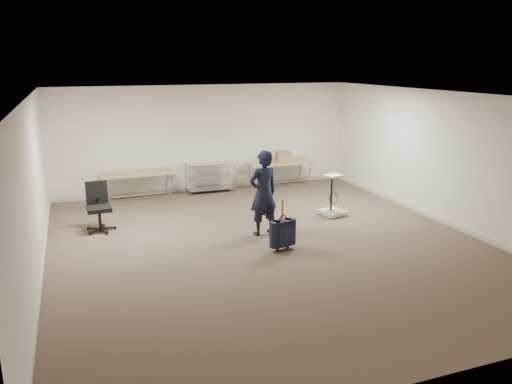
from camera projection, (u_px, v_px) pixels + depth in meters
name	position (u px, v px, depth m)	size (l,w,h in m)	color
ground	(268.00, 244.00, 9.52)	(9.00, 9.00, 0.00)	#4F3B30
room_shell	(245.00, 221.00, 10.76)	(8.00, 9.00, 9.00)	silver
folding_table_left	(138.00, 175.00, 12.30)	(1.80, 0.75, 0.73)	#9E8761
folding_table_right	(280.00, 164.00, 13.57)	(1.80, 0.75, 0.73)	#9E8761
wire_shelf	(210.00, 176.00, 13.22)	(1.22, 0.47, 0.80)	silver
person	(263.00, 193.00, 9.88)	(0.63, 0.41, 1.72)	black
suitcase	(283.00, 233.00, 9.15)	(0.39, 0.27, 0.97)	black
office_chair	(99.00, 216.00, 10.23)	(0.61, 0.61, 1.01)	black
equipment_cart	(333.00, 205.00, 11.28)	(0.61, 0.61, 0.94)	beige
cardboard_box	(283.00, 156.00, 13.61)	(0.38, 0.28, 0.28)	#9F724A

